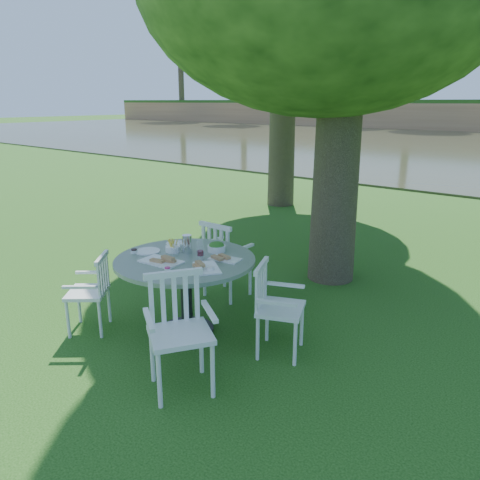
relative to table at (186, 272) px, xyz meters
The scene contains 7 objects.
ground 0.91m from the table, 83.53° to the left, with size 140.00×140.00×0.00m, color #123D0C.
table is the anchor object (origin of this frame).
chair_ne 0.98m from the table, 13.59° to the left, with size 0.57×0.59×0.90m.
chair_nw 0.97m from the table, 108.22° to the left, with size 0.50×0.46×0.98m.
chair_sw 0.99m from the table, 143.10° to the right, with size 0.58×0.58×0.84m.
chair_se 0.96m from the table, 48.56° to the right, with size 0.67×0.68×1.00m.
tableware 0.21m from the table, 108.39° to the left, with size 1.20×0.88×0.21m.
Camera 1 is at (3.24, -3.78, 2.38)m, focal length 35.00 mm.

